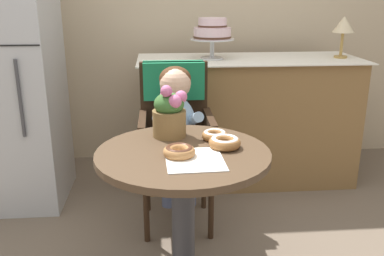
{
  "coord_description": "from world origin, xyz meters",
  "views": [
    {
      "loc": [
        -0.1,
        -1.62,
        1.34
      ],
      "look_at": [
        0.05,
        0.15,
        0.77
      ],
      "focal_mm": 39.73,
      "sensor_mm": 36.0,
      "label": 1
    }
  ],
  "objects_px": {
    "tiered_cake_stand": "(212,32)",
    "seated_child": "(177,119)",
    "cafe_table": "(183,198)",
    "donut_front": "(179,151)",
    "flower_vase": "(169,112)",
    "table_lamp": "(344,26)",
    "donut_mid": "(215,135)",
    "donut_side": "(225,142)",
    "wicker_chair": "(176,118)",
    "refrigerator": "(5,74)"
  },
  "relations": [
    {
      "from": "wicker_chair",
      "to": "refrigerator",
      "type": "distance_m",
      "value": 1.13
    },
    {
      "from": "tiered_cake_stand",
      "to": "donut_front",
      "type": "bearing_deg",
      "value": -102.57
    },
    {
      "from": "table_lamp",
      "to": "refrigerator",
      "type": "distance_m",
      "value": 2.26
    },
    {
      "from": "cafe_table",
      "to": "tiered_cake_stand",
      "type": "distance_m",
      "value": 1.45
    },
    {
      "from": "donut_front",
      "to": "flower_vase",
      "type": "height_order",
      "value": "flower_vase"
    },
    {
      "from": "cafe_table",
      "to": "donut_mid",
      "type": "distance_m",
      "value": 0.31
    },
    {
      "from": "cafe_table",
      "to": "tiered_cake_stand",
      "type": "relative_size",
      "value": 2.4
    },
    {
      "from": "wicker_chair",
      "to": "tiered_cake_stand",
      "type": "height_order",
      "value": "tiered_cake_stand"
    },
    {
      "from": "seated_child",
      "to": "tiered_cake_stand",
      "type": "height_order",
      "value": "tiered_cake_stand"
    },
    {
      "from": "tiered_cake_stand",
      "to": "wicker_chair",
      "type": "bearing_deg",
      "value": -117.43
    },
    {
      "from": "wicker_chair",
      "to": "flower_vase",
      "type": "bearing_deg",
      "value": -99.36
    },
    {
      "from": "seated_child",
      "to": "flower_vase",
      "type": "xyz_separation_m",
      "value": [
        -0.05,
        -0.41,
        0.16
      ]
    },
    {
      "from": "seated_child",
      "to": "donut_mid",
      "type": "distance_m",
      "value": 0.5
    },
    {
      "from": "wicker_chair",
      "to": "donut_side",
      "type": "bearing_deg",
      "value": -80.89
    },
    {
      "from": "wicker_chair",
      "to": "flower_vase",
      "type": "xyz_separation_m",
      "value": [
        -0.05,
        -0.56,
        0.19
      ]
    },
    {
      "from": "cafe_table",
      "to": "seated_child",
      "type": "bearing_deg",
      "value": 89.56
    },
    {
      "from": "flower_vase",
      "to": "table_lamp",
      "type": "relative_size",
      "value": 0.85
    },
    {
      "from": "donut_side",
      "to": "tiered_cake_stand",
      "type": "relative_size",
      "value": 0.45
    },
    {
      "from": "donut_side",
      "to": "flower_vase",
      "type": "bearing_deg",
      "value": 142.53
    },
    {
      "from": "seated_child",
      "to": "refrigerator",
      "type": "xyz_separation_m",
      "value": [
        -1.05,
        0.5,
        0.17
      ]
    },
    {
      "from": "flower_vase",
      "to": "seated_child",
      "type": "bearing_deg",
      "value": 82.69
    },
    {
      "from": "wicker_chair",
      "to": "seated_child",
      "type": "bearing_deg",
      "value": -94.06
    },
    {
      "from": "donut_side",
      "to": "donut_mid",
      "type": "bearing_deg",
      "value": 104.4
    },
    {
      "from": "seated_child",
      "to": "refrigerator",
      "type": "distance_m",
      "value": 1.18
    },
    {
      "from": "wicker_chair",
      "to": "donut_mid",
      "type": "bearing_deg",
      "value": -81.11
    },
    {
      "from": "refrigerator",
      "to": "donut_mid",
      "type": "bearing_deg",
      "value": -38.9
    },
    {
      "from": "tiered_cake_stand",
      "to": "seated_child",
      "type": "bearing_deg",
      "value": -111.95
    },
    {
      "from": "flower_vase",
      "to": "donut_front",
      "type": "bearing_deg",
      "value": -83.44
    },
    {
      "from": "cafe_table",
      "to": "donut_front",
      "type": "relative_size",
      "value": 5.63
    },
    {
      "from": "cafe_table",
      "to": "tiered_cake_stand",
      "type": "height_order",
      "value": "tiered_cake_stand"
    },
    {
      "from": "cafe_table",
      "to": "donut_mid",
      "type": "xyz_separation_m",
      "value": [
        0.15,
        0.13,
        0.23
      ]
    },
    {
      "from": "wicker_chair",
      "to": "flower_vase",
      "type": "height_order",
      "value": "flower_vase"
    },
    {
      "from": "donut_front",
      "to": "refrigerator",
      "type": "relative_size",
      "value": 0.08
    },
    {
      "from": "seated_child",
      "to": "table_lamp",
      "type": "relative_size",
      "value": 2.55
    },
    {
      "from": "table_lamp",
      "to": "refrigerator",
      "type": "bearing_deg",
      "value": -175.67
    },
    {
      "from": "seated_child",
      "to": "donut_mid",
      "type": "xyz_separation_m",
      "value": [
        0.14,
        -0.47,
        0.06
      ]
    },
    {
      "from": "donut_mid",
      "to": "donut_side",
      "type": "xyz_separation_m",
      "value": [
        0.03,
        -0.11,
        0.0
      ]
    },
    {
      "from": "seated_child",
      "to": "donut_mid",
      "type": "bearing_deg",
      "value": -72.99
    },
    {
      "from": "seated_child",
      "to": "donut_front",
      "type": "distance_m",
      "value": 0.67
    },
    {
      "from": "cafe_table",
      "to": "refrigerator",
      "type": "bearing_deg",
      "value": 133.67
    },
    {
      "from": "table_lamp",
      "to": "refrigerator",
      "type": "xyz_separation_m",
      "value": [
        -2.24,
        -0.17,
        -0.27
      ]
    },
    {
      "from": "donut_mid",
      "to": "tiered_cake_stand",
      "type": "relative_size",
      "value": 0.38
    },
    {
      "from": "donut_front",
      "to": "table_lamp",
      "type": "relative_size",
      "value": 0.45
    },
    {
      "from": "donut_mid",
      "to": "donut_side",
      "type": "relative_size",
      "value": 0.85
    },
    {
      "from": "cafe_table",
      "to": "table_lamp",
      "type": "relative_size",
      "value": 2.53
    },
    {
      "from": "wicker_chair",
      "to": "tiered_cake_stand",
      "type": "xyz_separation_m",
      "value": [
        0.28,
        0.54,
        0.44
      ]
    },
    {
      "from": "cafe_table",
      "to": "donut_front",
      "type": "height_order",
      "value": "donut_front"
    },
    {
      "from": "seated_child",
      "to": "table_lamp",
      "type": "distance_m",
      "value": 1.43
    },
    {
      "from": "tiered_cake_stand",
      "to": "donut_side",
      "type": "bearing_deg",
      "value": -94.87
    },
    {
      "from": "donut_mid",
      "to": "flower_vase",
      "type": "relative_size",
      "value": 0.47
    }
  ]
}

